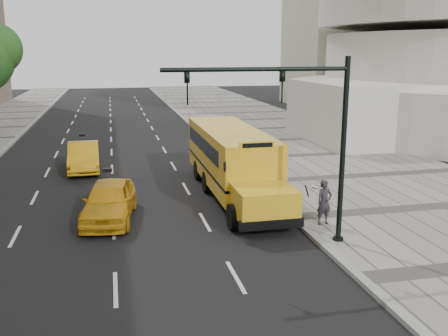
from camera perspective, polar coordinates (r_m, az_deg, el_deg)
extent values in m
plane|color=black|center=(24.20, -10.24, -2.68)|extent=(140.00, 140.00, 0.00)
cube|color=gray|center=(27.37, 15.71, -0.95)|extent=(12.00, 140.00, 0.15)
cube|color=gray|center=(25.11, 3.56, -1.72)|extent=(0.30, 140.00, 0.15)
cube|color=silver|center=(38.01, 15.48, 6.20)|extent=(8.00, 10.00, 4.40)
cube|color=gold|center=(23.53, 0.69, 1.54)|extent=(2.50, 9.00, 2.45)
cube|color=gold|center=(18.56, 4.63, -3.88)|extent=(2.20, 2.00, 1.10)
cube|color=black|center=(17.94, 5.44, -6.37)|extent=(2.38, 0.25, 0.35)
cube|color=black|center=(23.64, 0.69, 0.29)|extent=(2.52, 9.00, 0.12)
cube|color=black|center=(19.24, 3.76, 0.30)|extent=(2.05, 0.10, 0.90)
cube|color=black|center=(23.92, 0.42, 2.89)|extent=(2.52, 7.50, 0.70)
cube|color=gold|center=(19.07, 3.81, 2.63)|extent=(1.40, 0.12, 0.28)
ellipsoid|color=silver|center=(17.59, 10.78, -2.33)|extent=(0.32, 0.32, 0.14)
cylinder|color=black|center=(17.75, 9.76, -2.82)|extent=(0.36, 0.47, 0.58)
cylinder|color=black|center=(18.73, 1.01, -5.61)|extent=(0.30, 1.00, 1.00)
cylinder|color=black|center=(19.36, 7.54, -5.09)|extent=(0.30, 1.00, 1.00)
cylinder|color=black|center=(23.60, -1.99, -1.62)|extent=(0.30, 1.00, 1.00)
cylinder|color=black|center=(24.10, 3.30, -1.32)|extent=(0.30, 1.00, 1.00)
cylinder|color=black|center=(25.98, -3.02, -0.24)|extent=(0.30, 1.00, 1.00)
cylinder|color=black|center=(26.44, 1.81, 0.01)|extent=(0.30, 1.00, 1.00)
imported|color=orange|center=(20.21, -13.00, -3.67)|extent=(2.48, 4.83, 1.57)
imported|color=orange|center=(28.98, -15.74, 1.25)|extent=(1.80, 4.77, 1.55)
imported|color=#28252B|center=(19.13, 11.39, -3.86)|extent=(0.69, 0.51, 1.72)
cylinder|color=black|center=(17.09, 13.42, 1.57)|extent=(0.18, 0.18, 6.40)
cylinder|color=black|center=(17.95, 12.89, -8.09)|extent=(0.36, 0.36, 0.25)
cylinder|color=black|center=(15.66, 3.87, 11.19)|extent=(6.00, 0.14, 0.14)
imported|color=black|center=(15.94, 6.64, 9.19)|extent=(0.16, 0.20, 1.00)
imported|color=black|center=(15.21, -4.23, 9.05)|extent=(0.16, 0.20, 1.00)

